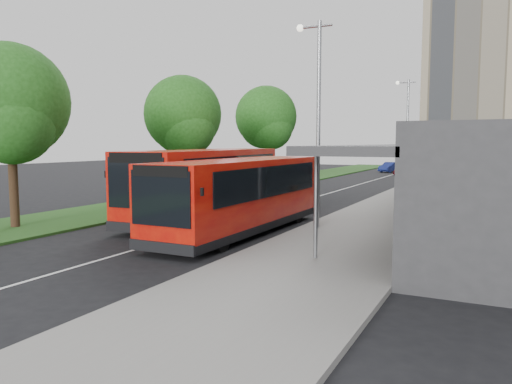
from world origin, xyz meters
TOP-DOWN VIEW (x-y plane):
  - ground at (0.00, 0.00)m, footprint 120.00×120.00m
  - pavement at (6.00, 20.00)m, footprint 5.00×80.00m
  - grass_verge at (-7.00, 20.00)m, footprint 5.00×80.00m
  - lane_centre_line at (0.00, 15.00)m, footprint 0.12×70.00m
  - kerb_dashes at (3.30, 19.00)m, footprint 0.12×56.00m
  - station_building at (10.86, 8.00)m, footprint 7.70×26.00m
  - tree_near at (-7.01, -2.95)m, footprint 4.65×4.65m
  - tree_mid at (-7.01, 9.05)m, footprint 4.73×4.73m
  - tree_far at (-7.01, 21.05)m, footprint 5.08×5.08m
  - lamp_post_near at (4.12, 2.00)m, footprint 1.44×0.28m
  - lamp_post_far at (4.12, 22.00)m, footprint 1.44×0.28m
  - bus_main at (1.68, 0.28)m, footprint 2.75×10.15m
  - bus_second at (-1.50, 2.97)m, footprint 3.71×11.40m
  - litter_bin at (6.09, 10.17)m, footprint 0.64×0.64m
  - bollard at (5.57, 17.53)m, footprint 0.16×0.16m
  - car_near at (1.25, 38.61)m, footprint 2.22×3.42m
  - car_far at (-1.27, 43.27)m, footprint 2.14×3.82m

SIDE VIEW (x-z plane):
  - ground at x=0.00m, z-range 0.00..0.00m
  - kerb_dashes at x=3.30m, z-range 0.00..0.01m
  - lane_centre_line at x=0.00m, z-range 0.00..0.01m
  - grass_verge at x=-7.00m, z-range 0.00..0.10m
  - pavement at x=6.00m, z-range 0.00..0.15m
  - car_near at x=1.25m, z-range 0.00..1.08m
  - bollard at x=5.57m, z-range 0.15..1.02m
  - litter_bin at x=6.09m, z-range 0.15..1.02m
  - car_far at x=-1.27m, z-range 0.00..1.19m
  - bus_main at x=1.68m, z-range 0.04..2.90m
  - bus_second at x=-1.50m, z-range 0.04..3.22m
  - station_building at x=10.86m, z-range 0.04..4.04m
  - lamp_post_near at x=4.12m, z-range 0.72..8.72m
  - lamp_post_far at x=4.12m, z-range 0.72..8.72m
  - tree_near at x=-7.01m, z-range 1.09..8.55m
  - tree_mid at x=-7.01m, z-range 1.11..8.71m
  - tree_far at x=-7.01m, z-range 1.19..9.36m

